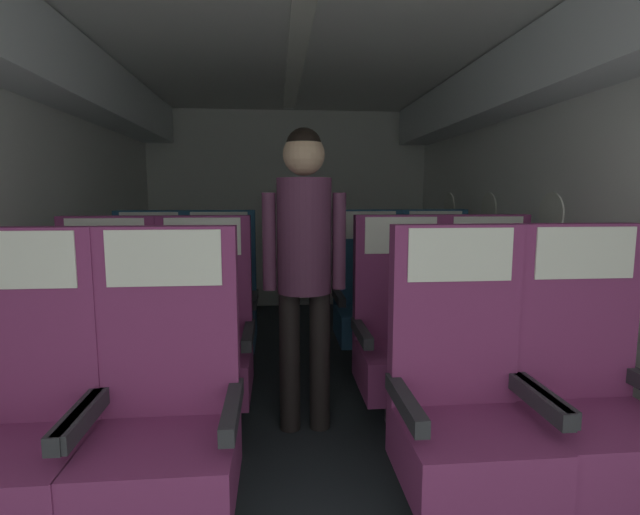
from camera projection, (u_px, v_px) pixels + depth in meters
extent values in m
cube|color=#23282D|center=(302.00, 404.00, 2.91)|extent=(3.32, 5.57, 0.02)
cube|color=silver|center=(17.00, 224.00, 2.63)|extent=(0.08, 5.17, 2.19)
cube|color=silver|center=(558.00, 221.00, 2.91)|extent=(0.08, 5.17, 2.19)
cube|color=silver|center=(300.00, 23.00, 2.62)|extent=(3.20, 5.17, 0.06)
cube|color=silver|center=(289.00, 209.00, 5.34)|extent=(3.20, 0.06, 2.19)
cube|color=silver|center=(42.00, 58.00, 2.53)|extent=(0.31, 4.97, 0.36)
cube|color=silver|center=(535.00, 70.00, 2.77)|extent=(0.31, 4.97, 0.36)
cube|color=white|center=(300.00, 30.00, 2.63)|extent=(0.12, 4.66, 0.02)
cylinder|color=white|center=(551.00, 214.00, 2.90)|extent=(0.01, 0.26, 0.26)
cylinder|color=white|center=(489.00, 209.00, 3.75)|extent=(0.01, 0.26, 0.26)
cylinder|color=white|center=(449.00, 206.00, 4.60)|extent=(0.01, 0.26, 0.26)
cube|color=#7A2D60|center=(8.00, 477.00, 1.57)|extent=(0.50, 0.48, 0.22)
cube|color=#7A2D60|center=(28.00, 325.00, 1.71)|extent=(0.50, 0.09, 0.70)
cube|color=#28282D|center=(79.00, 416.00, 1.57)|extent=(0.05, 0.41, 0.06)
cube|color=silver|center=(15.00, 260.00, 1.63)|extent=(0.40, 0.01, 0.20)
cube|color=#7A2D60|center=(162.00, 468.00, 1.62)|extent=(0.50, 0.48, 0.22)
cube|color=#7A2D60|center=(170.00, 321.00, 1.76)|extent=(0.50, 0.09, 0.70)
cube|color=#28282D|center=(232.00, 409.00, 1.62)|extent=(0.05, 0.41, 0.06)
cube|color=#28282D|center=(86.00, 415.00, 1.58)|extent=(0.05, 0.41, 0.06)
cube|color=silver|center=(164.00, 258.00, 1.68)|extent=(0.40, 0.01, 0.20)
cube|color=#38383D|center=(593.00, 500.00, 1.80)|extent=(0.18, 0.17, 0.22)
cube|color=#7A2D60|center=(598.00, 445.00, 1.78)|extent=(0.50, 0.48, 0.22)
cube|color=#7A2D60|center=(574.00, 311.00, 1.91)|extent=(0.50, 0.09, 0.70)
cube|color=#28282D|center=(540.00, 396.00, 1.73)|extent=(0.05, 0.41, 0.06)
cube|color=silver|center=(586.00, 253.00, 1.83)|extent=(0.40, 0.01, 0.20)
cube|color=#38383D|center=(467.00, 510.00, 1.75)|extent=(0.18, 0.17, 0.22)
cube|color=#7A2D60|center=(469.00, 453.00, 1.72)|extent=(0.50, 0.48, 0.22)
cube|color=#7A2D60|center=(454.00, 314.00, 1.85)|extent=(0.50, 0.09, 0.70)
cube|color=#28282D|center=(536.00, 397.00, 1.71)|extent=(0.05, 0.41, 0.06)
cube|color=#28282D|center=(405.00, 402.00, 1.67)|extent=(0.05, 0.41, 0.06)
cube|color=silver|center=(461.00, 255.00, 1.78)|extent=(0.40, 0.01, 0.20)
cube|color=#38383D|center=(105.00, 419.00, 2.46)|extent=(0.18, 0.17, 0.22)
cube|color=#7A2D60|center=(103.00, 377.00, 2.43)|extent=(0.50, 0.48, 0.22)
cube|color=#7A2D60|center=(111.00, 281.00, 2.56)|extent=(0.50, 0.09, 0.70)
cube|color=#28282D|center=(149.00, 338.00, 2.42)|extent=(0.05, 0.41, 0.06)
cube|color=#28282D|center=(51.00, 340.00, 2.38)|extent=(0.05, 0.41, 0.06)
cube|color=silver|center=(105.00, 237.00, 2.49)|extent=(0.40, 0.01, 0.20)
cube|color=#38383D|center=(204.00, 414.00, 2.51)|extent=(0.18, 0.17, 0.22)
cube|color=#7A2D60|center=(203.00, 374.00, 2.48)|extent=(0.50, 0.48, 0.22)
cube|color=#7A2D60|center=(206.00, 279.00, 2.62)|extent=(0.50, 0.09, 0.70)
cube|color=#28282D|center=(248.00, 335.00, 2.48)|extent=(0.05, 0.41, 0.06)
cube|color=#28282D|center=(154.00, 337.00, 2.43)|extent=(0.05, 0.41, 0.06)
cube|color=silver|center=(203.00, 237.00, 2.54)|extent=(0.40, 0.01, 0.20)
cube|color=#38383D|center=(492.00, 403.00, 2.64)|extent=(0.18, 0.17, 0.22)
cube|color=#7A2D60|center=(494.00, 365.00, 2.61)|extent=(0.50, 0.48, 0.22)
cube|color=#7A2D60|center=(482.00, 275.00, 2.75)|extent=(0.50, 0.09, 0.70)
cube|color=#28282D|center=(538.00, 328.00, 2.61)|extent=(0.05, 0.41, 0.06)
cube|color=#28282D|center=(453.00, 330.00, 2.56)|extent=(0.05, 0.41, 0.06)
cube|color=silver|center=(488.00, 235.00, 2.67)|extent=(0.40, 0.01, 0.20)
cube|color=#38383D|center=(404.00, 407.00, 2.59)|extent=(0.18, 0.17, 0.22)
cube|color=#7A2D60|center=(405.00, 368.00, 2.56)|extent=(0.50, 0.48, 0.22)
cube|color=#7A2D60|center=(398.00, 277.00, 2.70)|extent=(0.50, 0.09, 0.70)
cube|color=#28282D|center=(450.00, 330.00, 2.56)|extent=(0.05, 0.41, 0.06)
cube|color=#28282D|center=(362.00, 333.00, 2.51)|extent=(0.05, 0.41, 0.06)
cube|color=silver|center=(401.00, 235.00, 2.62)|extent=(0.40, 0.01, 0.20)
cube|color=#38383D|center=(150.00, 361.00, 3.31)|extent=(0.18, 0.17, 0.22)
cube|color=navy|center=(148.00, 330.00, 3.28)|extent=(0.50, 0.48, 0.22)
cube|color=navy|center=(153.00, 260.00, 3.41)|extent=(0.50, 0.09, 0.70)
cube|color=#28282D|center=(183.00, 301.00, 3.27)|extent=(0.05, 0.41, 0.06)
cube|color=#28282D|center=(111.00, 302.00, 3.23)|extent=(0.05, 0.41, 0.06)
cube|color=silver|center=(149.00, 226.00, 3.34)|extent=(0.40, 0.01, 0.20)
cube|color=#38383D|center=(220.00, 359.00, 3.35)|extent=(0.18, 0.17, 0.22)
cube|color=navy|center=(219.00, 328.00, 3.32)|extent=(0.50, 0.48, 0.22)
cube|color=navy|center=(221.00, 259.00, 3.45)|extent=(0.50, 0.09, 0.70)
cube|color=#28282D|center=(254.00, 299.00, 3.31)|extent=(0.05, 0.41, 0.06)
cube|color=#28282D|center=(183.00, 301.00, 3.27)|extent=(0.05, 0.41, 0.06)
cube|color=silver|center=(219.00, 226.00, 3.37)|extent=(0.40, 0.01, 0.20)
cube|color=#38383D|center=(438.00, 351.00, 3.52)|extent=(0.18, 0.17, 0.22)
cube|color=navy|center=(439.00, 322.00, 3.49)|extent=(0.50, 0.48, 0.22)
cube|color=navy|center=(432.00, 256.00, 3.62)|extent=(0.50, 0.09, 0.70)
cube|color=#28282D|center=(472.00, 294.00, 3.48)|extent=(0.05, 0.41, 0.06)
cube|color=#28282D|center=(408.00, 295.00, 3.44)|extent=(0.05, 0.41, 0.06)
cube|color=silver|center=(435.00, 225.00, 3.54)|extent=(0.40, 0.01, 0.20)
cube|color=#38383D|center=(371.00, 353.00, 3.47)|extent=(0.18, 0.17, 0.22)
cube|color=navy|center=(371.00, 324.00, 3.44)|extent=(0.50, 0.48, 0.22)
cube|color=navy|center=(367.00, 257.00, 3.57)|extent=(0.50, 0.09, 0.70)
cube|color=#28282D|center=(405.00, 296.00, 3.43)|extent=(0.05, 0.41, 0.06)
cube|color=#28282D|center=(339.00, 297.00, 3.39)|extent=(0.05, 0.41, 0.06)
cube|color=silver|center=(369.00, 225.00, 3.50)|extent=(0.40, 0.01, 0.20)
cylinder|color=black|center=(290.00, 361.00, 2.54)|extent=(0.11, 0.11, 0.75)
cylinder|color=black|center=(320.00, 360.00, 2.55)|extent=(0.11, 0.11, 0.75)
cylinder|color=#5B2D4C|center=(304.00, 236.00, 2.46)|extent=(0.28, 0.28, 0.59)
cylinder|color=#5B2D4C|center=(269.00, 242.00, 2.44)|extent=(0.07, 0.07, 0.50)
cylinder|color=#5B2D4C|center=(339.00, 241.00, 2.48)|extent=(0.07, 0.07, 0.50)
sphere|color=tan|center=(304.00, 154.00, 2.40)|extent=(0.21, 0.21, 0.21)
sphere|color=black|center=(304.00, 146.00, 2.40)|extent=(0.18, 0.18, 0.18)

